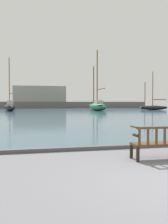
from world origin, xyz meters
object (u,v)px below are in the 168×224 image
object	(u,v)px
park_bench	(161,142)
sailboat_centre_channel	(153,107)
sailboat_outer_starboard	(10,107)
sailboat_mid_starboard	(97,106)

from	to	relation	value
park_bench	sailboat_centre_channel	xyz separation A→B (m)	(20.10, 37.36, 0.20)
sailboat_outer_starboard	sailboat_centre_channel	distance (m)	26.56
sailboat_centre_channel	sailboat_mid_starboard	bearing A→B (deg)	-175.19
sailboat_mid_starboard	park_bench	bearing A→B (deg)	-103.44
park_bench	sailboat_mid_starboard	distance (m)	37.43
sailboat_outer_starboard	sailboat_centre_channel	bearing A→B (deg)	-3.23
sailboat_outer_starboard	park_bench	bearing A→B (deg)	-80.62
sailboat_centre_channel	sailboat_mid_starboard	distance (m)	11.44
sailboat_outer_starboard	sailboat_centre_channel	xyz separation A→B (m)	(26.52, -1.49, -0.13)
sailboat_outer_starboard	sailboat_mid_starboard	xyz separation A→B (m)	(15.12, -2.45, 0.16)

